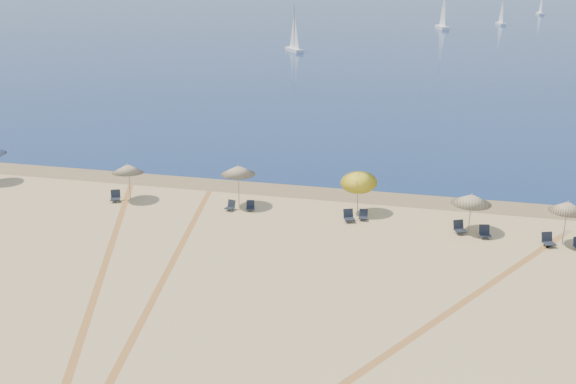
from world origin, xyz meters
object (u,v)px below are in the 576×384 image
(umbrella_1, at_px, (128,169))
(sailboat_1, at_px, (294,38))
(chair_1, at_px, (115,196))
(chair_2, at_px, (231,206))
(sailboat_0, at_px, (443,16))
(umbrella_5, at_px, (568,207))
(chair_4, at_px, (349,216))
(chair_7, at_px, (485,232))
(umbrella_3, at_px, (359,179))
(chair_5, at_px, (363,215))
(umbrella_4, at_px, (472,199))
(umbrella_2, at_px, (238,170))
(chair_6, at_px, (459,228))
(sailboat_3, at_px, (541,6))
(chair_8, at_px, (548,240))
(chair_3, at_px, (250,206))
(sailboat_2, at_px, (501,16))

(umbrella_1, xyz_separation_m, sailboat_1, (-5.73, 72.98, 0.26))
(umbrella_1, relative_size, chair_1, 2.82)
(chair_2, bearing_deg, sailboat_0, 97.05)
(chair_1, height_order, chair_2, chair_1)
(umbrella_5, bearing_deg, chair_4, 177.03)
(chair_7, bearing_deg, umbrella_3, 151.64)
(chair_5, bearing_deg, umbrella_4, -5.72)
(umbrella_2, bearing_deg, umbrella_3, 3.23)
(chair_1, bearing_deg, chair_2, -19.49)
(umbrella_5, bearing_deg, chair_6, 176.79)
(chair_2, bearing_deg, chair_4, 11.50)
(chair_5, xyz_separation_m, sailboat_1, (-20.73, 73.03, 2.05))
(chair_1, bearing_deg, umbrella_2, -12.83)
(umbrella_1, distance_m, sailboat_0, 120.09)
(umbrella_1, bearing_deg, sailboat_3, 74.92)
(chair_8, bearing_deg, chair_3, 154.91)
(chair_8, bearing_deg, chair_6, 151.01)
(sailboat_1, bearing_deg, umbrella_3, -109.58)
(umbrella_4, height_order, sailboat_1, sailboat_1)
(umbrella_4, bearing_deg, chair_8, -15.60)
(umbrella_1, distance_m, sailboat_2, 136.04)
(umbrella_2, xyz_separation_m, chair_7, (14.72, -1.68, -2.00))
(umbrella_2, bearing_deg, sailboat_3, 77.16)
(chair_4, bearing_deg, sailboat_2, 58.75)
(chair_5, xyz_separation_m, chair_6, (5.49, -0.75, 0.05))
(umbrella_5, bearing_deg, sailboat_0, 93.62)
(chair_5, bearing_deg, chair_7, -11.66)
(chair_7, bearing_deg, umbrella_2, 161.10)
(chair_3, bearing_deg, chair_6, -15.18)
(umbrella_5, xyz_separation_m, chair_8, (-0.80, -0.39, -1.85))
(umbrella_1, xyz_separation_m, umbrella_2, (7.14, 0.57, 0.25))
(umbrella_2, xyz_separation_m, sailboat_1, (-12.87, 72.41, 0.02))
(chair_7, xyz_separation_m, sailboat_2, (10.09, 133.34, 1.90))
(chair_1, distance_m, sailboat_0, 120.77)
(chair_5, relative_size, sailboat_3, 0.08)
(chair_4, height_order, sailboat_3, sailboat_3)
(chair_5, height_order, chair_8, chair_8)
(sailboat_1, bearing_deg, umbrella_5, -102.17)
(umbrella_4, distance_m, chair_4, 7.01)
(sailboat_3, bearing_deg, umbrella_2, -106.39)
(chair_1, relative_size, chair_8, 1.00)
(chair_4, xyz_separation_m, sailboat_0, (4.12, 119.17, 2.60))
(umbrella_3, relative_size, umbrella_5, 1.12)
(chair_4, bearing_deg, sailboat_1, 81.55)
(umbrella_1, xyz_separation_m, chair_7, (21.85, -1.11, -1.75))
(chair_6, bearing_deg, sailboat_2, 60.27)
(chair_4, relative_size, sailboat_2, 0.12)
(chair_1, bearing_deg, sailboat_2, 55.22)
(chair_1, height_order, chair_7, chair_1)
(sailboat_3, bearing_deg, sailboat_1, -121.74)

